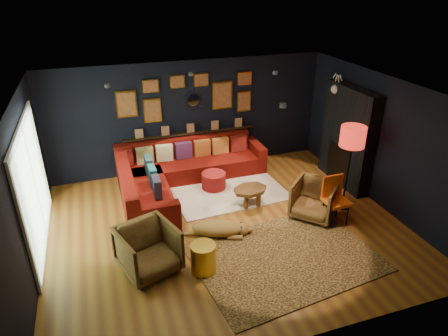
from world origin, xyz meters
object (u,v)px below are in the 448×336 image
object	(u,v)px
sectional	(174,175)
armchair_right	(314,198)
armchair_left	(148,248)
orange_chair	(335,196)
gold_stool	(203,258)
dog	(217,225)
coffee_table	(250,191)
pouf	(214,180)
floor_lamp	(352,140)

from	to	relation	value
sectional	armchair_right	size ratio (longest dim) A/B	4.19
armchair_left	orange_chair	world-z (taller)	orange_chair
gold_stool	orange_chair	world-z (taller)	orange_chair
armchair_right	dog	world-z (taller)	armchair_right
coffee_table	orange_chair	bearing A→B (deg)	-37.89
armchair_left	coffee_table	bearing A→B (deg)	11.47
gold_stool	pouf	bearing A→B (deg)	69.50
orange_chair	dog	world-z (taller)	orange_chair
pouf	gold_stool	bearing A→B (deg)	-110.50
sectional	orange_chair	size ratio (longest dim) A/B	3.68
armchair_right	floor_lamp	world-z (taller)	floor_lamp
coffee_table	armchair_left	distance (m)	2.64
gold_stool	orange_chair	size ratio (longest dim) A/B	0.55
armchair_left	gold_stool	world-z (taller)	armchair_left
armchair_left	gold_stool	size ratio (longest dim) A/B	1.72
coffee_table	orange_chair	size ratio (longest dim) A/B	0.89
coffee_table	floor_lamp	distance (m)	2.23
sectional	pouf	bearing A→B (deg)	-20.76
armchair_left	armchair_right	xyz separation A→B (m)	(3.30, 0.58, -0.03)
sectional	armchair_left	bearing A→B (deg)	-110.51
dog	armchair_right	bearing A→B (deg)	21.44
sectional	orange_chair	bearing A→B (deg)	-40.38
armchair_right	armchair_left	bearing A→B (deg)	-123.54
armchair_right	orange_chair	bearing A→B (deg)	4.05
armchair_right	sectional	bearing A→B (deg)	-173.62
coffee_table	pouf	world-z (taller)	coffee_table
gold_stool	orange_chair	xyz separation A→B (m)	(2.76, 0.63, 0.29)
sectional	gold_stool	xyz separation A→B (m)	(-0.14, -2.86, -0.07)
orange_chair	gold_stool	bearing A→B (deg)	-169.27
floor_lamp	sectional	bearing A→B (deg)	149.17
gold_stool	floor_lamp	bearing A→B (deg)	17.16
gold_stool	dog	distance (m)	0.99
coffee_table	floor_lamp	world-z (taller)	floor_lamp
pouf	orange_chair	xyz separation A→B (m)	(1.81, -1.92, 0.34)
gold_stool	armchair_left	bearing A→B (deg)	159.49
orange_chair	dog	size ratio (longest dim) A/B	0.74
floor_lamp	dog	size ratio (longest dim) A/B	1.39
coffee_table	armchair_right	world-z (taller)	armchair_right
dog	floor_lamp	bearing A→B (deg)	23.70
sectional	gold_stool	bearing A→B (deg)	-92.83
sectional	armchair_right	bearing A→B (deg)	-40.13
armchair_left	floor_lamp	size ratio (longest dim) A/B	0.50
floor_lamp	pouf	bearing A→B (deg)	146.03
pouf	armchair_right	xyz separation A→B (m)	(1.53, -1.67, 0.20)
dog	gold_stool	bearing A→B (deg)	-99.63
orange_chair	sectional	bearing A→B (deg)	137.41
gold_stool	floor_lamp	distance (m)	3.62
armchair_left	armchair_right	world-z (taller)	armchair_left
pouf	sectional	bearing A→B (deg)	159.24
armchair_left	dog	distance (m)	1.44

